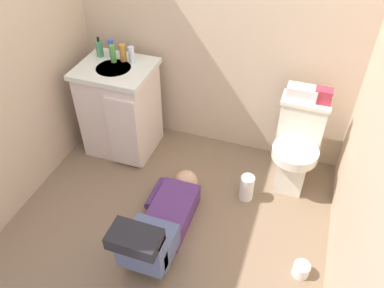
% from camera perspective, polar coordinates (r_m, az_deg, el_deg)
% --- Properties ---
extents(ground_plane, '(2.80, 3.07, 0.04)m').
position_cam_1_polar(ground_plane, '(3.04, -3.22, -11.31)').
color(ground_plane, '#7D654E').
extents(wall_back, '(2.46, 0.08, 2.40)m').
position_cam_1_polar(wall_back, '(3.13, 3.57, 18.52)').
color(wall_back, '#CAB092').
rests_on(wall_back, ground_plane).
extents(toilet, '(0.36, 0.46, 0.75)m').
position_cam_1_polar(toilet, '(3.17, 14.98, -0.31)').
color(toilet, silver).
rests_on(toilet, ground_plane).
extents(vanity_cabinet, '(0.60, 0.53, 0.82)m').
position_cam_1_polar(vanity_cabinet, '(3.43, -10.38, 5.12)').
color(vanity_cabinet, silver).
rests_on(vanity_cabinet, ground_plane).
extents(faucet, '(0.02, 0.02, 0.10)m').
position_cam_1_polar(faucet, '(3.31, -10.20, 12.93)').
color(faucet, silver).
rests_on(faucet, vanity_cabinet).
extents(person_plumber, '(0.39, 1.06, 0.52)m').
position_cam_1_polar(person_plumber, '(2.79, -4.60, -11.46)').
color(person_plumber, '#512D6B').
rests_on(person_plumber, ground_plane).
extents(tissue_box, '(0.22, 0.11, 0.10)m').
position_cam_1_polar(tissue_box, '(2.99, 15.76, 7.24)').
color(tissue_box, silver).
rests_on(tissue_box, toilet).
extents(toiletry_bag, '(0.12, 0.09, 0.11)m').
position_cam_1_polar(toiletry_bag, '(2.99, 18.61, 6.69)').
color(toiletry_bag, '#B22D3F').
rests_on(toiletry_bag, toilet).
extents(soap_dispenser, '(0.06, 0.06, 0.17)m').
position_cam_1_polar(soap_dispenser, '(3.37, -13.34, 13.40)').
color(soap_dispenser, '#469463').
rests_on(soap_dispenser, vanity_cabinet).
extents(bottle_blue, '(0.05, 0.05, 0.16)m').
position_cam_1_polar(bottle_blue, '(3.34, -11.66, 13.56)').
color(bottle_blue, '#4063BD').
rests_on(bottle_blue, vanity_cabinet).
extents(bottle_green, '(0.05, 0.05, 0.14)m').
position_cam_1_polar(bottle_green, '(3.26, -11.47, 12.78)').
color(bottle_green, '#519F46').
rests_on(bottle_green, vanity_cabinet).
extents(bottle_amber, '(0.05, 0.05, 0.14)m').
position_cam_1_polar(bottle_amber, '(3.26, -10.06, 12.98)').
color(bottle_amber, '#C28933').
rests_on(bottle_amber, vanity_cabinet).
extents(bottle_clear, '(0.05, 0.05, 0.13)m').
position_cam_1_polar(bottle_clear, '(3.23, -8.82, 12.77)').
color(bottle_clear, silver).
rests_on(bottle_clear, vanity_cabinet).
extents(paper_towel_roll, '(0.11, 0.11, 0.22)m').
position_cam_1_polar(paper_towel_roll, '(3.12, 7.98, -6.33)').
color(paper_towel_roll, white).
rests_on(paper_towel_roll, ground_plane).
extents(toilet_paper_roll, '(0.11, 0.11, 0.10)m').
position_cam_1_polar(toilet_paper_roll, '(2.82, 15.62, -17.22)').
color(toilet_paper_roll, white).
rests_on(toilet_paper_roll, ground_plane).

